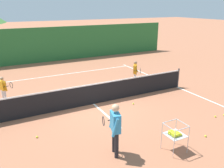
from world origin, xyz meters
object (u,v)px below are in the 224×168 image
Objects in this scene: instructor at (115,125)px; tennis_ball_8 at (224,115)px; ball_cart at (175,134)px; tennis_ball_5 at (206,136)px; tennis_ball_4 at (215,117)px; tennis_ball_6 at (37,137)px; student_0 at (3,87)px; tennis_ball_3 at (114,115)px; tennis_ball_7 at (133,104)px; tennis_net at (93,94)px; student_1 at (135,71)px.

tennis_ball_8 is at bearing 2.37° from instructor.
ball_cart is 1.62m from tennis_ball_5.
tennis_ball_4 is 1.00× the size of tennis_ball_6.
instructor reaches higher than tennis_ball_4.
tennis_ball_3 is at bearing -44.05° from student_0.
student_0 is 5.99m from tennis_ball_7.
tennis_ball_5 is 5.77m from tennis_ball_6.
tennis_ball_3 and tennis_ball_6 have the same top height.
student_0 is at bearing 135.95° from tennis_ball_3.
student_0 reaches higher than tennis_ball_4.
tennis_ball_7 is (1.58, -0.89, -0.47)m from tennis_net.
ball_cart is 13.22× the size of tennis_ball_5.
student_1 is (6.75, -0.65, 0.07)m from student_0.
student_1 reaches higher than tennis_ball_8.
student_1 is 1.50× the size of ball_cart.
tennis_ball_6 is 1.00× the size of tennis_ball_7.
ball_cart reaches higher than tennis_ball_5.
tennis_ball_5 is at bearing -157.87° from tennis_ball_8.
student_0 is 5.30m from tennis_ball_3.
tennis_ball_6 is 1.00× the size of tennis_ball_8.
tennis_ball_8 is (2.66, -2.71, 0.00)m from tennis_ball_7.
tennis_ball_8 is at bearing -36.35° from student_0.
instructor is at bearing -131.04° from tennis_ball_7.
ball_cart is 13.22× the size of tennis_ball_6.
instructor reaches higher than ball_cart.
tennis_ball_5 is at bearing -54.92° from tennis_ball_3.
tennis_ball_3 is 1.00× the size of tennis_ball_5.
ball_cart is 13.22× the size of tennis_ball_3.
instructor is 6.74m from student_1.
tennis_ball_3 is at bearing -134.79° from student_1.
student_0 is 8.77m from tennis_ball_5.
tennis_ball_5 is (2.26, -4.41, -0.47)m from tennis_net.
tennis_ball_6 is at bearing 165.06° from tennis_ball_4.
tennis_ball_5 is at bearing -10.39° from instructor.
instructor is 1.83× the size of ball_cart.
tennis_net is 5.58m from tennis_ball_8.
instructor is at bearing -177.63° from tennis_ball_8.
instructor is 24.24× the size of tennis_ball_8.
student_1 reaches higher than tennis_ball_5.
student_0 is 1.37× the size of ball_cart.
tennis_ball_3 is 1.00× the size of tennis_ball_8.
student_1 is at bearing 67.50° from ball_cart.
tennis_ball_3 is 1.00× the size of tennis_ball_4.
tennis_net reaches higher than tennis_ball_7.
instructor is at bearing -128.30° from student_1.
tennis_ball_5 is at bearing -99.21° from student_1.
tennis_ball_4 is at bearing -50.04° from tennis_ball_7.
tennis_ball_6 is at bearing 132.82° from instructor.
ball_cart is 4.57m from tennis_ball_6.
instructor is at bearing -176.65° from tennis_ball_4.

